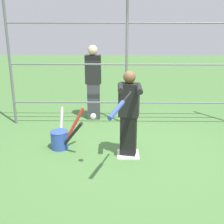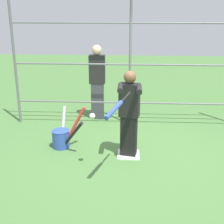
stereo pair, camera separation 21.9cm
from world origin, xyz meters
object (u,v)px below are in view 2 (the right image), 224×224
softball_in_flight (92,116)px  bystander_behind_fence (97,81)px  baseball_bat_swinging (116,108)px  bat_bucket (63,137)px  batter (129,112)px

softball_in_flight → bystander_behind_fence: bystander_behind_fence is taller
softball_in_flight → bystander_behind_fence: (0.18, -2.49, -0.02)m
baseball_bat_swinging → bystander_behind_fence: 2.94m
softball_in_flight → bat_bucket: (0.69, -0.80, -0.73)m
batter → bat_bucket: size_ratio=1.64×
baseball_bat_swinging → bat_bucket: bearing=-47.6°
batter → softball_in_flight: bearing=41.2°
batter → softball_in_flight: (0.59, 0.52, 0.09)m
batter → bat_bucket: (1.28, -0.29, -0.64)m
baseball_bat_swinging → bat_bucket: 1.90m
batter → baseball_bat_swinging: bearing=78.0°
bystander_behind_fence → softball_in_flight: bearing=94.1°
batter → softball_in_flight: batter is taller
baseball_bat_swinging → softball_in_flight: 0.62m
batter → baseball_bat_swinging: (0.19, 0.90, 0.37)m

